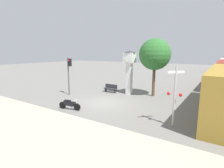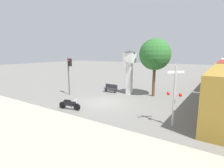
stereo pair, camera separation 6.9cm
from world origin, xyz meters
The scene contains 8 objects.
ground_plane centered at (0.00, 0.00, 0.00)m, with size 120.00×120.00×0.00m, color slate.
sidewalk_strip centered at (0.00, -6.96, 0.05)m, with size 36.00×6.00×0.10m.
motorcycle centered at (-1.17, -2.96, 0.41)m, with size 1.93×0.58×0.86m.
clock_tower centered at (0.34, 4.35, 3.12)m, with size 1.27×1.27×4.70m.
traffic_light centered at (-4.78, 0.53, 2.75)m, with size 0.50×0.35×3.98m.
railroad_crossing_signal centered at (6.59, -1.74, 2.04)m, with size 0.90×0.82×3.74m.
street_tree centered at (2.88, 4.96, 4.30)m, with size 3.18×3.18×5.92m.
bench centered at (-1.81, 3.96, 0.49)m, with size 1.60×0.44×0.92m.
Camera 2 is at (9.06, -12.32, 4.53)m, focal length 28.00 mm.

